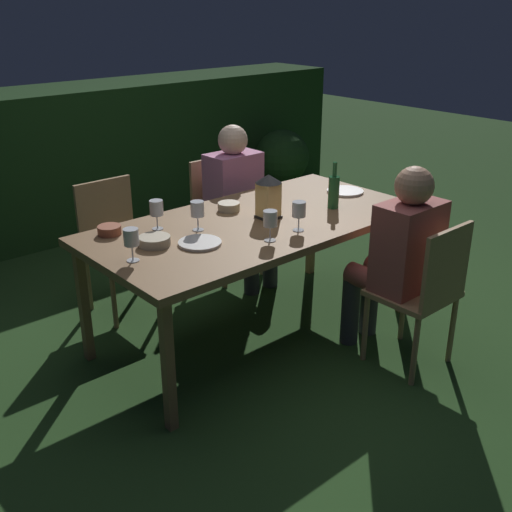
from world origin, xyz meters
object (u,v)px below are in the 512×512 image
Objects in this scene: dining_table at (256,229)px; lantern_centerpiece at (268,194)px; wine_glass_c at (131,239)px; bowl_bread at (109,230)px; wine_glass_e at (270,220)px; person_in_pink at (239,198)px; plate_b at (200,243)px; bowl_salad at (229,206)px; green_bottle_on_table at (334,191)px; person_in_rust at (398,253)px; wine_glass_a at (156,209)px; wine_glass_d at (197,210)px; wine_glass_b at (299,211)px; chair_side_right_a at (116,240)px; bowl_dip at (269,189)px; bowl_olives at (155,241)px; chair_side_left_b at (424,289)px; plate_a at (345,191)px; chair_side_right_b at (223,211)px; potted_plant_by_hedge at (282,162)px.

lantern_centerpiece is (0.09, -0.01, 0.20)m from dining_table.
bowl_bread is (0.10, 0.41, -0.09)m from wine_glass_c.
dining_table is 0.37m from wine_glass_e.
person_in_pink is 1.21m from plate_b.
bowl_bread is 0.77m from bowl_salad.
green_bottle_on_table is 1.25× the size of plate_b.
person_in_rust is 1.37m from wine_glass_a.
bowl_bread is 0.96× the size of bowl_salad.
dining_table is 11.82× the size of wine_glass_c.
green_bottle_on_table is 0.90m from wine_glass_d.
wine_glass_a is at bearing 136.92° from wine_glass_b.
plate_b is at bearing -124.03° from wine_glass_d.
wine_glass_a is at bearing 179.21° from bowl_salad.
wine_glass_d is 0.50m from bowl_bread.
chair_side_right_a is 1.07m from bowl_dip.
person_in_pink is 1.28m from bowl_olives.
plate_b is at bearing 159.78° from wine_glass_b.
wine_glass_d is at bearing -45.73° from wine_glass_a.
chair_side_left_b reaches higher than dining_table.
wine_glass_c is (-0.34, -0.30, 0.00)m from wine_glass_a.
person_in_rust reaches higher than wine_glass_e.
wine_glass_a and wine_glass_d have the same top height.
plate_b is 1.02m from bowl_dip.
chair_side_right_a is 1.01m from plate_b.
wine_glass_c reaches higher than dining_table.
plate_a is at bearing 67.86° from chair_side_left_b.
wine_glass_a is 1.00× the size of bowl_olives.
wine_glass_d is at bearing 6.22° from bowl_olives.
bowl_olives is (-0.73, 0.34, -0.09)m from wine_glass_b.
plate_b is 0.24m from bowl_olives.
wine_glass_d is at bearing -143.23° from person_in_pink.
person_in_rust reaches higher than bowl_dip.
lantern_centerpiece is (-0.36, -0.90, 0.42)m from chair_side_right_b.
plate_a is (1.34, -0.23, -0.11)m from wine_glass_a.
lantern_centerpiece is 1.57× the size of wine_glass_e.
dining_table is 0.40m from wine_glass_d.
person_in_rust reaches higher than bowl_bread.
dining_table is 1.74× the size of person_in_rust.
wine_glass_b is 1.00× the size of bowl_olives.
chair_side_right_b reaches higher than bowl_olives.
chair_side_left_b is 1.04m from lantern_centerpiece.
bowl_dip is (-0.01, -0.52, 0.29)m from chair_side_right_b.
wine_glass_b and wine_glass_e have the same top height.
person_in_rust is at bearing -64.57° from bowl_salad.
chair_side_left_b is at bearing -41.07° from plate_b.
wine_glass_c is 1.00× the size of bowl_olives.
wine_glass_b is (0.07, -0.28, 0.17)m from dining_table.
chair_side_left_b is 1.76m from bowl_bread.
plate_b is 3.15m from potted_plant_by_hedge.
lantern_centerpiece is 1.57× the size of wine_glass_c.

